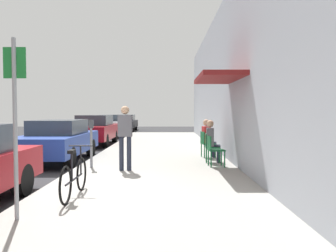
# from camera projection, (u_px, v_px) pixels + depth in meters

# --- Properties ---
(ground_plane) EXTENTS (60.00, 60.00, 0.00)m
(ground_plane) POSITION_uv_depth(u_px,v_px,m) (48.00, 190.00, 7.31)
(ground_plane) COLOR #2D2D30
(sidewalk_slab) EXTENTS (4.50, 32.00, 0.12)m
(sidewalk_slab) POSITION_uv_depth(u_px,v_px,m) (156.00, 171.00, 9.31)
(sidewalk_slab) COLOR #9E9B93
(sidewalk_slab) RESTS_ON ground_plane
(building_facade) EXTENTS (1.40, 32.00, 5.58)m
(building_facade) POSITION_uv_depth(u_px,v_px,m) (245.00, 70.00, 9.19)
(building_facade) COLOR #999EA8
(building_facade) RESTS_ON ground_plane
(parked_car_1) EXTENTS (1.80, 4.40, 1.39)m
(parked_car_1) POSITION_uv_depth(u_px,v_px,m) (58.00, 140.00, 11.41)
(parked_car_1) COLOR navy
(parked_car_1) RESTS_ON ground_plane
(parked_car_2) EXTENTS (1.80, 4.40, 1.49)m
(parked_car_2) POSITION_uv_depth(u_px,v_px,m) (95.00, 130.00, 17.08)
(parked_car_2) COLOR maroon
(parked_car_2) RESTS_ON ground_plane
(parked_car_3) EXTENTS (1.80, 4.40, 1.45)m
(parked_car_3) POSITION_uv_depth(u_px,v_px,m) (114.00, 125.00, 23.04)
(parked_car_3) COLOR silver
(parked_car_3) RESTS_ON ground_plane
(parked_car_4) EXTENTS (1.80, 4.40, 1.38)m
(parked_car_4) POSITION_uv_depth(u_px,v_px,m) (125.00, 122.00, 29.32)
(parked_car_4) COLOR black
(parked_car_4) RESTS_ON ground_plane
(parking_meter) EXTENTS (0.12, 0.10, 1.32)m
(parking_meter) POSITION_uv_depth(u_px,v_px,m) (91.00, 140.00, 9.46)
(parking_meter) COLOR slate
(parking_meter) RESTS_ON sidewalk_slab
(street_sign) EXTENTS (0.32, 0.06, 2.60)m
(street_sign) POSITION_uv_depth(u_px,v_px,m) (15.00, 114.00, 4.86)
(street_sign) COLOR gray
(street_sign) RESTS_ON sidewalk_slab
(bicycle_0) EXTENTS (0.46, 1.71, 0.90)m
(bicycle_0) POSITION_uv_depth(u_px,v_px,m) (74.00, 177.00, 6.20)
(bicycle_0) COLOR black
(bicycle_0) RESTS_ON sidewalk_slab
(cafe_chair_0) EXTENTS (0.47, 0.47, 0.87)m
(cafe_chair_0) POSITION_uv_depth(u_px,v_px,m) (214.00, 149.00, 9.63)
(cafe_chair_0) COLOR #14592D
(cafe_chair_0) RESTS_ON sidewalk_slab
(cafe_chair_1) EXTENTS (0.48, 0.48, 0.87)m
(cafe_chair_1) POSITION_uv_depth(u_px,v_px,m) (210.00, 146.00, 10.45)
(cafe_chair_1) COLOR #14592D
(cafe_chair_1) RESTS_ON sidewalk_slab
(seated_patron_1) EXTENTS (0.45, 0.39, 1.29)m
(seated_patron_1) POSITION_uv_depth(u_px,v_px,m) (212.00, 140.00, 10.44)
(seated_patron_1) COLOR #232838
(seated_patron_1) RESTS_ON sidewalk_slab
(cafe_chair_2) EXTENTS (0.51, 0.51, 0.87)m
(cafe_chair_2) POSITION_uv_depth(u_px,v_px,m) (206.00, 143.00, 11.54)
(cafe_chair_2) COLOR #14592D
(cafe_chair_2) RESTS_ON sidewalk_slab
(seated_patron_2) EXTENTS (0.47, 0.42, 1.29)m
(seated_patron_2) POSITION_uv_depth(u_px,v_px,m) (208.00, 137.00, 11.54)
(seated_patron_2) COLOR #232838
(seated_patron_2) RESTS_ON sidewalk_slab
(pedestrian_standing) EXTENTS (0.36, 0.22, 1.70)m
(pedestrian_standing) POSITION_uv_depth(u_px,v_px,m) (125.00, 133.00, 8.96)
(pedestrian_standing) COLOR #232838
(pedestrian_standing) RESTS_ON sidewalk_slab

